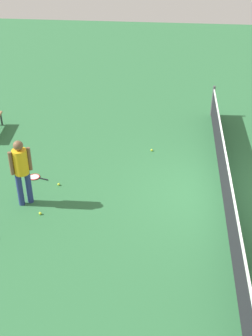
% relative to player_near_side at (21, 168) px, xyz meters
% --- Properties ---
extents(ground_plane, '(40.00, 40.00, 0.00)m').
position_rel_player_near_side_xyz_m(ground_plane, '(-0.88, 4.80, -1.01)').
color(ground_plane, '#2D6B3D').
extents(court_net, '(10.09, 0.09, 1.07)m').
position_rel_player_near_side_xyz_m(court_net, '(-0.88, 4.80, -0.51)').
color(court_net, '#4C4C51').
rests_on(court_net, ground_plane).
extents(player_near_side, '(0.47, 0.47, 1.70)m').
position_rel_player_near_side_xyz_m(player_near_side, '(0.00, 0.00, 0.00)').
color(player_near_side, navy).
rests_on(player_near_side, ground_plane).
extents(tennis_racket_near_player, '(0.38, 0.61, 0.03)m').
position_rel_player_near_side_xyz_m(tennis_racket_near_player, '(-1.15, -0.15, -1.00)').
color(tennis_racket_near_player, red).
rests_on(tennis_racket_near_player, ground_plane).
extents(tennis_ball_near_player, '(0.07, 0.07, 0.07)m').
position_rel_player_near_side_xyz_m(tennis_ball_near_player, '(-2.99, 2.87, -0.98)').
color(tennis_ball_near_player, '#C6E033').
rests_on(tennis_ball_near_player, ground_plane).
extents(tennis_ball_by_net, '(0.07, 0.07, 0.07)m').
position_rel_player_near_side_xyz_m(tennis_ball_by_net, '(0.41, 0.47, -0.98)').
color(tennis_ball_by_net, '#C6E033').
rests_on(tennis_ball_by_net, ground_plane).
extents(tennis_ball_midcourt, '(0.07, 0.07, 0.07)m').
position_rel_player_near_side_xyz_m(tennis_ball_midcourt, '(-0.85, 0.58, -0.98)').
color(tennis_ball_midcourt, '#C6E033').
rests_on(tennis_ball_midcourt, ground_plane).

